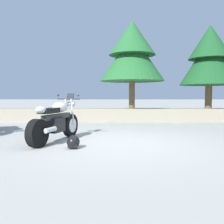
{
  "coord_description": "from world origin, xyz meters",
  "views": [
    {
      "loc": [
        -0.04,
        -5.48,
        1.13
      ],
      "look_at": [
        -0.09,
        1.2,
        0.65
      ],
      "focal_mm": 37.6,
      "sensor_mm": 36.0,
      "label": 1
    }
  ],
  "objects_px": {
    "rider_helmet": "(73,142)",
    "motorcycle_silver_centre": "(56,122)",
    "pine_tree_mid_left": "(210,56)",
    "pine_tree_far_left": "(132,52)"
  },
  "relations": [
    {
      "from": "motorcycle_silver_centre",
      "to": "pine_tree_far_left",
      "type": "distance_m",
      "value": 5.59
    },
    {
      "from": "motorcycle_silver_centre",
      "to": "rider_helmet",
      "type": "distance_m",
      "value": 1.03
    },
    {
      "from": "rider_helmet",
      "to": "motorcycle_silver_centre",
      "type": "bearing_deg",
      "value": 124.16
    },
    {
      "from": "rider_helmet",
      "to": "pine_tree_mid_left",
      "type": "height_order",
      "value": "pine_tree_mid_left"
    },
    {
      "from": "pine_tree_far_left",
      "to": "pine_tree_mid_left",
      "type": "height_order",
      "value": "pine_tree_far_left"
    },
    {
      "from": "motorcycle_silver_centre",
      "to": "pine_tree_far_left",
      "type": "height_order",
      "value": "pine_tree_far_left"
    },
    {
      "from": "pine_tree_mid_left",
      "to": "motorcycle_silver_centre",
      "type": "bearing_deg",
      "value": -139.87
    },
    {
      "from": "pine_tree_far_left",
      "to": "pine_tree_mid_left",
      "type": "xyz_separation_m",
      "value": [
        3.41,
        0.22,
        -0.13
      ]
    },
    {
      "from": "motorcycle_silver_centre",
      "to": "pine_tree_mid_left",
      "type": "xyz_separation_m",
      "value": [
        5.6,
        4.72,
        2.34
      ]
    },
    {
      "from": "motorcycle_silver_centre",
      "to": "pine_tree_mid_left",
      "type": "bearing_deg",
      "value": 40.13
    }
  ]
}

